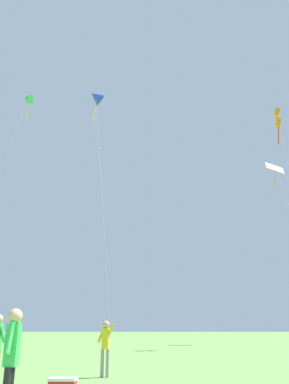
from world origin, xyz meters
TOP-DOWN VIEW (x-y plane):
  - kite_orange_box at (13.26, 30.05)m, footprint 1.53×8.81m
  - kite_blue_delta at (-4.50, 31.94)m, footprint 4.29×9.62m
  - kite_green_small at (-13.42, 36.61)m, footprint 3.90×6.40m
  - kite_red_high at (15.26, 38.78)m, footprint 2.39×9.07m
  - person_in_blue_jacket at (-0.06, 9.56)m, footprint 0.55×0.23m
  - person_foreground_watcher at (-0.75, 2.74)m, footprint 0.24×0.57m

SIDE VIEW (x-z plane):
  - person_in_blue_jacket at x=-0.06m, z-range 0.17..1.87m
  - person_foreground_watcher at x=-0.75m, z-range 0.18..1.95m
  - kite_red_high at x=15.26m, z-range 8.26..28.08m
  - kite_orange_box at x=13.26m, z-range 9.58..30.94m
  - kite_blue_delta at x=-4.50m, z-range 11.66..36.80m
  - kite_green_small at x=-13.42m, z-range 13.14..40.92m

